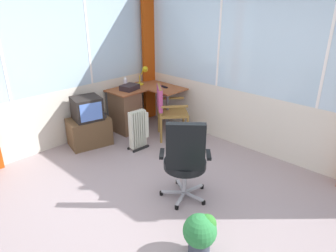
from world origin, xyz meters
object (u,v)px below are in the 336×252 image
at_px(paper_tray, 130,87).
at_px(space_heater, 139,129).
at_px(wooden_armchair, 165,106).
at_px(desk, 128,109).
at_px(desk_lamp, 145,73).
at_px(potted_plant, 201,232).
at_px(spray_bottle, 125,82).
at_px(office_chair, 185,158).
at_px(tv_on_stand, 89,124).
at_px(tv_remote, 164,87).

bearing_deg(paper_tray, space_heater, -120.44).
bearing_deg(wooden_armchair, desk, 108.91).
bearing_deg(wooden_armchair, desk_lamp, 72.62).
bearing_deg(desk, potted_plant, -117.20).
distance_m(spray_bottle, office_chair, 2.45).
bearing_deg(desk_lamp, office_chair, -122.21).
distance_m(paper_tray, tv_on_stand, 0.97).
bearing_deg(paper_tray, potted_plant, -118.18).
bearing_deg(paper_tray, wooden_armchair, -74.27).
height_order(office_chair, space_heater, office_chair).
bearing_deg(tv_on_stand, desk_lamp, 2.99).
bearing_deg(space_heater, tv_remote, 20.09).
distance_m(tv_remote, wooden_armchair, 0.52).
relative_size(wooden_armchair, tv_on_stand, 1.12).
xyz_separation_m(desk, space_heater, (-0.34, -0.69, -0.09)).
bearing_deg(space_heater, wooden_armchair, -1.86).
bearing_deg(desk_lamp, desk, -172.68).
distance_m(desk_lamp, space_heater, 1.28).
bearing_deg(wooden_armchair, space_heater, 178.14).
relative_size(desk_lamp, spray_bottle, 1.57).
height_order(wooden_armchair, space_heater, wooden_armchair).
relative_size(spray_bottle, wooden_armchair, 0.24).
xyz_separation_m(desk_lamp, office_chair, (-1.37, -2.17, -0.40)).
distance_m(desk, potted_plant, 3.12).
height_order(desk_lamp, tv_remote, desk_lamp).
distance_m(wooden_armchair, space_heater, 0.63).
xyz_separation_m(desk_lamp, tv_on_stand, (-1.30, -0.07, -0.61)).
bearing_deg(tv_on_stand, desk, 0.42).
relative_size(wooden_armchair, space_heater, 1.43).
bearing_deg(tv_remote, wooden_armchair, -123.90).
bearing_deg(desk_lamp, tv_on_stand, -177.01).
xyz_separation_m(spray_bottle, potted_plant, (-1.49, -2.89, -0.60)).
height_order(desk, space_heater, desk).
distance_m(spray_bottle, paper_tray, 0.15).
xyz_separation_m(desk, office_chair, (-0.89, -2.11, 0.16)).
height_order(office_chair, tv_on_stand, office_chair).
bearing_deg(desk, wooden_armchair, -71.09).
bearing_deg(tv_remote, office_chair, -120.24).
bearing_deg(desk, paper_tray, -24.08).
relative_size(tv_remote, spray_bottle, 0.69).
bearing_deg(potted_plant, tv_remote, 50.44).
bearing_deg(potted_plant, desk, 62.80).
distance_m(desk, office_chair, 2.30).
bearing_deg(spray_bottle, desk_lamp, -7.80).
bearing_deg(potted_plant, office_chair, 50.90).
xyz_separation_m(office_chair, space_heater, (0.55, 1.43, -0.25)).
height_order(desk, spray_bottle, spray_bottle).
xyz_separation_m(spray_bottle, tv_on_stand, (-0.89, -0.12, -0.50)).
bearing_deg(spray_bottle, tv_on_stand, -172.05).
distance_m(wooden_armchair, office_chair, 1.81).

